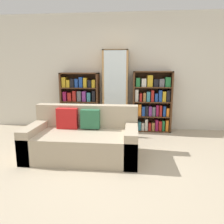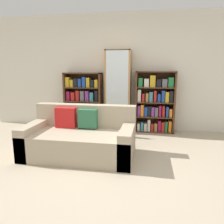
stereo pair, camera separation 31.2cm
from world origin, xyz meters
name	(u,v)px [view 1 (the left image)]	position (x,y,z in m)	size (l,w,h in m)	color
ground_plane	(110,170)	(0.00, 0.00, 0.00)	(16.00, 16.00, 0.00)	tan
wall_back	(121,73)	(0.00, 2.34, 1.35)	(6.78, 0.06, 2.70)	silver
couch	(83,139)	(-0.51, 0.49, 0.28)	(1.80, 0.96, 0.82)	tan
bookshelf_left	(80,102)	(-0.96, 2.13, 0.65)	(0.90, 0.32, 1.35)	#4C2D19
display_cabinet	(116,91)	(-0.10, 2.11, 0.92)	(0.57, 0.36, 1.86)	#AD7F4C
bookshelf_right	(152,103)	(0.75, 2.13, 0.66)	(0.89, 0.32, 1.39)	#4C2D19
wine_bottle	(130,130)	(0.27, 1.58, 0.16)	(0.09, 0.09, 0.39)	black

